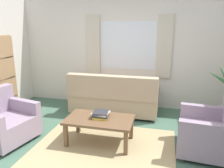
% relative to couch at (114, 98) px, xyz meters
% --- Properties ---
extents(ground_plane, '(6.24, 6.24, 0.00)m').
position_rel_couch_xyz_m(ground_plane, '(0.18, -1.57, -0.37)').
color(ground_plane, '#476B56').
extents(wall_back, '(5.32, 0.12, 2.60)m').
position_rel_couch_xyz_m(wall_back, '(0.18, 0.69, 0.93)').
color(wall_back, silver).
rests_on(wall_back, ground_plane).
extents(window_with_curtains, '(1.98, 0.07, 1.40)m').
position_rel_couch_xyz_m(window_with_curtains, '(0.18, 0.60, 1.08)').
color(window_with_curtains, white).
extents(area_rug, '(2.23, 1.95, 0.01)m').
position_rel_couch_xyz_m(area_rug, '(0.18, -1.57, -0.36)').
color(area_rug, tan).
rests_on(area_rug, ground_plane).
extents(couch, '(1.90, 0.82, 0.92)m').
position_rel_couch_xyz_m(couch, '(0.00, 0.00, 0.00)').
color(couch, tan).
rests_on(couch, ground_plane).
extents(armchair_left, '(0.98, 1.00, 0.88)m').
position_rel_couch_xyz_m(armchair_left, '(-1.54, -1.62, -0.01)').
color(armchair_left, '#998499').
rests_on(armchair_left, ground_plane).
extents(armchair_right, '(0.89, 0.91, 0.88)m').
position_rel_couch_xyz_m(armchair_right, '(1.79, -1.21, -0.01)').
color(armchair_right, '#998499').
rests_on(armchair_right, ground_plane).
extents(coffee_table, '(1.10, 0.64, 0.44)m').
position_rel_couch_xyz_m(coffee_table, '(0.07, -1.31, 0.01)').
color(coffee_table, brown).
rests_on(coffee_table, ground_plane).
extents(book_stack_on_table, '(0.29, 0.32, 0.10)m').
position_rel_couch_xyz_m(book_stack_on_table, '(0.07, -1.25, 0.12)').
color(book_stack_on_table, gold).
rests_on(book_stack_on_table, coffee_table).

